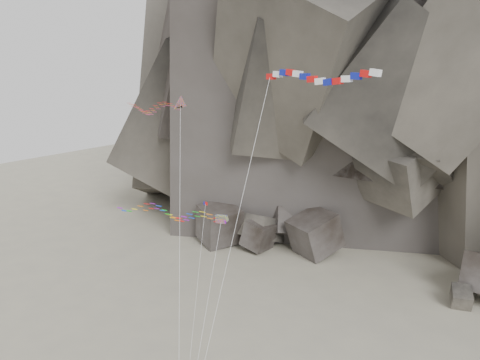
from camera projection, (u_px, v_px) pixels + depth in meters
The scene contains 6 objects.
headland at pixel (410, 18), 96.56m from camera, with size 110.00×70.00×84.00m, color #575147, non-canonical shape.
boulder_field at pixel (306, 241), 80.67m from camera, with size 65.08×17.78×8.87m.
delta_kite at pixel (150, 107), 51.99m from camera, with size 21.27×17.68×27.22m.
banner_kite at pixel (316, 79), 35.74m from camera, with size 10.26×13.57×29.76m.
parafoil_kite at pixel (164, 211), 51.97m from camera, with size 21.50×16.16×15.18m.
pennant_kite at pixel (199, 263), 41.98m from camera, with size 6.42×12.34×17.47m.
Camera 1 is at (24.60, -34.73, 31.34)m, focal length 35.00 mm.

